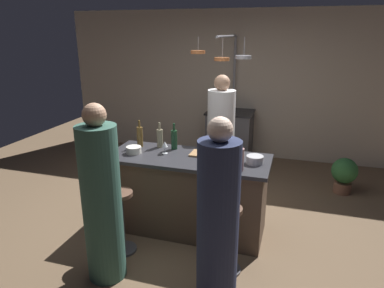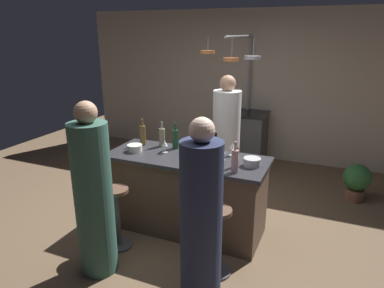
% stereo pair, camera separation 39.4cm
% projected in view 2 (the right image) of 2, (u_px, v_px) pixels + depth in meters
% --- Properties ---
extents(ground_plane, '(9.00, 9.00, 0.00)m').
position_uv_depth(ground_plane, '(187.00, 228.00, 4.12)').
color(ground_plane, brown).
extents(back_wall, '(6.40, 0.16, 2.60)m').
position_uv_depth(back_wall, '(251.00, 85.00, 6.21)').
color(back_wall, '#BCAD99').
rests_on(back_wall, ground_plane).
extents(kitchen_island, '(1.80, 0.72, 0.90)m').
position_uv_depth(kitchen_island, '(187.00, 193.00, 3.98)').
color(kitchen_island, brown).
rests_on(kitchen_island, ground_plane).
extents(stove_range, '(0.80, 0.64, 0.89)m').
position_uv_depth(stove_range, '(243.00, 137.00, 6.13)').
color(stove_range, '#47474C').
rests_on(stove_range, ground_plane).
extents(chef, '(0.36, 0.36, 1.70)m').
position_uv_depth(chef, '(226.00, 145.00, 4.59)').
color(chef, white).
rests_on(chef, ground_plane).
extents(bar_stool_right, '(0.28, 0.28, 0.68)m').
position_uv_depth(bar_stool_right, '(217.00, 238.00, 3.24)').
color(bar_stool_right, '#4C4C51').
rests_on(bar_stool_right, ground_plane).
extents(guest_right, '(0.34, 0.34, 1.62)m').
position_uv_depth(guest_right, '(201.00, 223.00, 2.79)').
color(guest_right, '#262D4C').
rests_on(guest_right, ground_plane).
extents(bar_stool_left, '(0.28, 0.28, 0.68)m').
position_uv_depth(bar_stool_left, '(118.00, 215.00, 3.66)').
color(bar_stool_left, '#4C4C51').
rests_on(bar_stool_left, ground_plane).
extents(guest_left, '(0.35, 0.35, 1.66)m').
position_uv_depth(guest_left, '(94.00, 197.00, 3.18)').
color(guest_left, '#33594C').
rests_on(guest_left, ground_plane).
extents(overhead_pot_rack, '(0.86, 1.45, 2.17)m').
position_uv_depth(overhead_pot_rack, '(239.00, 70.00, 5.30)').
color(overhead_pot_rack, gray).
rests_on(overhead_pot_rack, ground_plane).
extents(potted_plant, '(0.36, 0.36, 0.52)m').
position_uv_depth(potted_plant, '(357.00, 180.00, 4.71)').
color(potted_plant, brown).
rests_on(potted_plant, ground_plane).
extents(cutting_board, '(0.32, 0.22, 0.02)m').
position_uv_depth(cutting_board, '(204.00, 155.00, 3.88)').
color(cutting_board, '#997047').
rests_on(cutting_board, kitchen_island).
extents(pepper_mill, '(0.05, 0.05, 0.21)m').
position_uv_depth(pepper_mill, '(236.00, 157.00, 3.52)').
color(pepper_mill, '#382319').
rests_on(pepper_mill, kitchen_island).
extents(wine_bottle_dark, '(0.07, 0.07, 0.33)m').
position_uv_depth(wine_bottle_dark, '(215.00, 152.00, 3.60)').
color(wine_bottle_dark, black).
rests_on(wine_bottle_dark, kitchen_island).
extents(wine_bottle_white, '(0.07, 0.07, 0.30)m').
position_uv_depth(wine_bottle_white, '(162.00, 137.00, 4.16)').
color(wine_bottle_white, gray).
rests_on(wine_bottle_white, kitchen_island).
extents(wine_bottle_amber, '(0.07, 0.07, 0.32)m').
position_uv_depth(wine_bottle_amber, '(143.00, 135.00, 4.20)').
color(wine_bottle_amber, brown).
rests_on(wine_bottle_amber, kitchen_island).
extents(wine_bottle_rose, '(0.07, 0.07, 0.31)m').
position_uv_depth(wine_bottle_rose, '(235.00, 161.00, 3.37)').
color(wine_bottle_rose, '#B78C8E').
rests_on(wine_bottle_rose, kitchen_island).
extents(wine_bottle_green, '(0.07, 0.07, 0.31)m').
position_uv_depth(wine_bottle_green, '(175.00, 139.00, 4.07)').
color(wine_bottle_green, '#193D23').
rests_on(wine_bottle_green, kitchen_island).
extents(wine_glass_by_chef, '(0.07, 0.07, 0.15)m').
position_uv_depth(wine_glass_by_chef, '(165.00, 144.00, 3.93)').
color(wine_glass_by_chef, silver).
rests_on(wine_glass_by_chef, kitchen_island).
extents(wine_glass_near_right_guest, '(0.07, 0.07, 0.15)m').
position_uv_depth(wine_glass_near_right_guest, '(232.00, 147.00, 3.84)').
color(wine_glass_near_right_guest, silver).
rests_on(wine_glass_near_right_guest, kitchen_island).
extents(wine_glass_near_left_guest, '(0.07, 0.07, 0.15)m').
position_uv_depth(wine_glass_near_left_guest, '(222.00, 151.00, 3.70)').
color(wine_glass_near_left_guest, silver).
rests_on(wine_glass_near_left_guest, kitchen_island).
extents(mixing_bowl_steel, '(0.18, 0.18, 0.08)m').
position_uv_depth(mixing_bowl_steel, '(252.00, 162.00, 3.56)').
color(mixing_bowl_steel, '#B7B7BC').
rests_on(mixing_bowl_steel, kitchen_island).
extents(mixing_bowl_ceramic, '(0.17, 0.17, 0.08)m').
position_uv_depth(mixing_bowl_ceramic, '(135.00, 148.00, 4.00)').
color(mixing_bowl_ceramic, silver).
rests_on(mixing_bowl_ceramic, kitchen_island).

